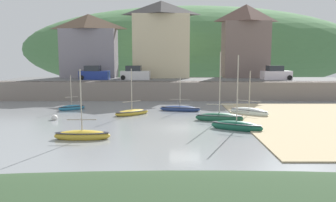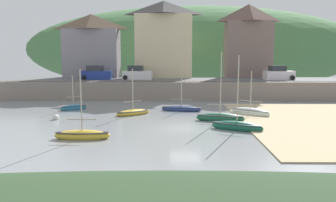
{
  "view_description": "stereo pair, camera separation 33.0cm",
  "coord_description": "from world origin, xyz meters",
  "px_view_note": "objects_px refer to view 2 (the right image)",
  "views": [
    {
      "loc": [
        -1.4,
        -27.38,
        6.11
      ],
      "look_at": [
        -1.51,
        6.07,
        1.39
      ],
      "focal_mm": 36.48,
      "sensor_mm": 36.0,
      "label": 1
    },
    {
      "loc": [
        -1.07,
        -27.38,
        6.11
      ],
      "look_at": [
        -1.51,
        6.07,
        1.39
      ],
      "focal_mm": 36.48,
      "sensor_mm": 36.0,
      "label": 2
    }
  ],
  "objects_px": {
    "waterfront_building_centre": "(164,39)",
    "sailboat_white_hull": "(237,126)",
    "waterfront_building_left": "(92,45)",
    "sailboat_tall_mast": "(181,109)",
    "parked_car_near_slipway": "(97,74)",
    "parked_car_end_of_row": "(279,74)",
    "dinghy_open_wooden": "(250,112)",
    "sailboat_blue_trim": "(73,107)",
    "waterfront_building_right": "(248,40)",
    "parked_car_by_wall": "(137,74)",
    "motorboat_with_cabin": "(133,112)",
    "rowboat_small_beached": "(82,135)",
    "sailboat_far_left": "(220,117)",
    "mooring_buoy": "(56,118)"
  },
  "relations": [
    {
      "from": "sailboat_tall_mast",
      "to": "motorboat_with_cabin",
      "type": "bearing_deg",
      "value": -144.27
    },
    {
      "from": "waterfront_building_left",
      "to": "waterfront_building_centre",
      "type": "height_order",
      "value": "waterfront_building_centre"
    },
    {
      "from": "motorboat_with_cabin",
      "to": "sailboat_white_hull",
      "type": "height_order",
      "value": "sailboat_white_hull"
    },
    {
      "from": "motorboat_with_cabin",
      "to": "sailboat_tall_mast",
      "type": "xyz_separation_m",
      "value": [
        4.89,
        2.23,
        0.01
      ]
    },
    {
      "from": "waterfront_building_left",
      "to": "sailboat_tall_mast",
      "type": "distance_m",
      "value": 22.55
    },
    {
      "from": "sailboat_white_hull",
      "to": "parked_car_end_of_row",
      "type": "height_order",
      "value": "sailboat_white_hull"
    },
    {
      "from": "mooring_buoy",
      "to": "motorboat_with_cabin",
      "type": "bearing_deg",
      "value": 21.38
    },
    {
      "from": "waterfront_building_left",
      "to": "waterfront_building_right",
      "type": "relative_size",
      "value": 0.87
    },
    {
      "from": "rowboat_small_beached",
      "to": "waterfront_building_left",
      "type": "bearing_deg",
      "value": 100.68
    },
    {
      "from": "dinghy_open_wooden",
      "to": "sailboat_white_hull",
      "type": "distance_m",
      "value": 7.03
    },
    {
      "from": "waterfront_building_right",
      "to": "dinghy_open_wooden",
      "type": "distance_m",
      "value": 21.1
    },
    {
      "from": "dinghy_open_wooden",
      "to": "parked_car_by_wall",
      "type": "distance_m",
      "value": 19.69
    },
    {
      "from": "rowboat_small_beached",
      "to": "parked_car_end_of_row",
      "type": "relative_size",
      "value": 1.21
    },
    {
      "from": "waterfront_building_centre",
      "to": "sailboat_white_hull",
      "type": "distance_m",
      "value": 27.8
    },
    {
      "from": "sailboat_tall_mast",
      "to": "waterfront_building_centre",
      "type": "bearing_deg",
      "value": 108.98
    },
    {
      "from": "parked_car_near_slipway",
      "to": "sailboat_blue_trim",
      "type": "bearing_deg",
      "value": -87.79
    },
    {
      "from": "parked_car_by_wall",
      "to": "sailboat_tall_mast",
      "type": "bearing_deg",
      "value": -61.49
    },
    {
      "from": "waterfront_building_left",
      "to": "sailboat_blue_trim",
      "type": "distance_m",
      "value": 17.57
    },
    {
      "from": "waterfront_building_right",
      "to": "sailboat_far_left",
      "type": "distance_m",
      "value": 24.47
    },
    {
      "from": "waterfront_building_centre",
      "to": "parked_car_end_of_row",
      "type": "xyz_separation_m",
      "value": [
        16.24,
        -4.5,
        -5.0
      ]
    },
    {
      "from": "sailboat_tall_mast",
      "to": "parked_car_end_of_row",
      "type": "xyz_separation_m",
      "value": [
        13.94,
        12.31,
        2.97
      ]
    },
    {
      "from": "parked_car_end_of_row",
      "to": "waterfront_building_right",
      "type": "bearing_deg",
      "value": 121.03
    },
    {
      "from": "waterfront_building_centre",
      "to": "parked_car_near_slipway",
      "type": "height_order",
      "value": "waterfront_building_centre"
    },
    {
      "from": "sailboat_white_hull",
      "to": "parked_car_near_slipway",
      "type": "relative_size",
      "value": 1.48
    },
    {
      "from": "waterfront_building_left",
      "to": "sailboat_blue_trim",
      "type": "bearing_deg",
      "value": -84.48
    },
    {
      "from": "waterfront_building_left",
      "to": "sailboat_far_left",
      "type": "relative_size",
      "value": 1.48
    },
    {
      "from": "sailboat_far_left",
      "to": "parked_car_end_of_row",
      "type": "relative_size",
      "value": 1.51
    },
    {
      "from": "sailboat_far_left",
      "to": "sailboat_white_hull",
      "type": "bearing_deg",
      "value": -68.32
    },
    {
      "from": "waterfront_building_right",
      "to": "parked_car_by_wall",
      "type": "height_order",
      "value": "waterfront_building_right"
    },
    {
      "from": "waterfront_building_centre",
      "to": "sailboat_tall_mast",
      "type": "bearing_deg",
      "value": -82.21
    },
    {
      "from": "rowboat_small_beached",
      "to": "mooring_buoy",
      "type": "relative_size",
      "value": 8.58
    },
    {
      "from": "waterfront_building_centre",
      "to": "sailboat_tall_mast",
      "type": "distance_m",
      "value": 18.74
    },
    {
      "from": "waterfront_building_left",
      "to": "waterfront_building_centre",
      "type": "distance_m",
      "value": 11.04
    },
    {
      "from": "waterfront_building_centre",
      "to": "dinghy_open_wooden",
      "type": "xyz_separation_m",
      "value": [
        9.05,
        -19.29,
        -7.89
      ]
    },
    {
      "from": "rowboat_small_beached",
      "to": "parked_car_by_wall",
      "type": "distance_m",
      "value": 24.49
    },
    {
      "from": "sailboat_far_left",
      "to": "motorboat_with_cabin",
      "type": "bearing_deg",
      "value": 168.73
    },
    {
      "from": "parked_car_near_slipway",
      "to": "parked_car_end_of_row",
      "type": "bearing_deg",
      "value": 2.49
    },
    {
      "from": "waterfront_building_right",
      "to": "sailboat_white_hull",
      "type": "distance_m",
      "value": 27.68
    },
    {
      "from": "motorboat_with_cabin",
      "to": "rowboat_small_beached",
      "type": "bearing_deg",
      "value": -140.24
    },
    {
      "from": "sailboat_blue_trim",
      "to": "waterfront_building_left",
      "type": "bearing_deg",
      "value": 64.69
    },
    {
      "from": "sailboat_tall_mast",
      "to": "parked_car_end_of_row",
      "type": "height_order",
      "value": "parked_car_end_of_row"
    },
    {
      "from": "waterfront_building_centre",
      "to": "parked_car_by_wall",
      "type": "distance_m",
      "value": 7.65
    },
    {
      "from": "sailboat_far_left",
      "to": "sailboat_blue_trim",
      "type": "xyz_separation_m",
      "value": [
        -15.13,
        6.09,
        -0.08
      ]
    },
    {
      "from": "waterfront_building_left",
      "to": "sailboat_tall_mast",
      "type": "bearing_deg",
      "value": -51.66
    },
    {
      "from": "sailboat_blue_trim",
      "to": "parked_car_end_of_row",
      "type": "height_order",
      "value": "parked_car_end_of_row"
    },
    {
      "from": "motorboat_with_cabin",
      "to": "rowboat_small_beached",
      "type": "distance_m",
      "value": 10.05
    },
    {
      "from": "sailboat_white_hull",
      "to": "rowboat_small_beached",
      "type": "bearing_deg",
      "value": -141.29
    },
    {
      "from": "waterfront_building_left",
      "to": "mooring_buoy",
      "type": "distance_m",
      "value": 22.9
    },
    {
      "from": "waterfront_building_centre",
      "to": "waterfront_building_left",
      "type": "bearing_deg",
      "value": 180.0
    },
    {
      "from": "dinghy_open_wooden",
      "to": "sailboat_tall_mast",
      "type": "xyz_separation_m",
      "value": [
        -6.75,
        2.49,
        -0.08
      ]
    }
  ]
}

